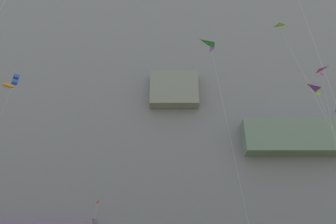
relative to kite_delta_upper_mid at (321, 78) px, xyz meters
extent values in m
cube|color=gray|center=(-17.76, 30.50, 7.45)|extent=(180.00, 20.30, 67.11)
cube|color=gray|center=(-17.76, 19.15, 11.11)|extent=(9.27, 2.20, 7.47)
cube|color=slate|center=(2.87, 19.55, 0.78)|extent=(16.84, 4.07, 6.15)
pyramid|color=#CC3399|center=(0.04, 0.00, 0.90)|extent=(1.59, 1.76, 0.31)
cube|color=#CC3399|center=(0.44, 0.25, 0.81)|extent=(0.40, 0.27, 0.47)
pyramid|color=#8CCC33|center=(-6.80, -6.95, 2.04)|extent=(1.13, 0.90, 0.11)
cube|color=yellow|center=(-6.71, -6.64, 1.93)|extent=(0.10, 0.26, 0.29)
cylinder|color=silver|center=(-5.32, -8.64, -12.03)|extent=(2.80, 4.02, 27.92)
ellipsoid|color=orange|center=(-32.80, -9.36, -7.51)|extent=(1.03, 0.90, 0.38)
pyramid|color=green|center=(-13.94, -6.36, -0.42)|extent=(2.03, 1.99, 0.44)
cube|color=purple|center=(-14.30, -5.95, -0.49)|extent=(0.40, 0.44, 0.57)
cylinder|color=silver|center=(-13.33, -6.97, -13.24)|extent=(1.96, 2.05, 25.50)
pyramid|color=#8CCC33|center=(-26.52, 3.80, -14.20)|extent=(1.20, 1.35, 0.31)
cube|color=red|center=(-26.83, 3.98, -14.23)|extent=(0.33, 0.21, 0.38)
pyramid|color=purple|center=(-3.38, -5.41, -5.53)|extent=(1.82, 1.82, 0.42)
cube|color=#8CCC33|center=(-3.73, -5.07, -5.59)|extent=(0.39, 0.38, 0.52)
cylinder|color=silver|center=(-8.14, -14.40, -9.36)|extent=(1.25, 0.50, 33.24)
cube|color=blue|center=(-41.26, 5.87, 4.44)|extent=(1.03, 1.03, 0.51)
cube|color=blue|center=(-41.26, 5.87, 3.50)|extent=(1.03, 1.03, 0.51)
cylinder|color=black|center=(-40.93, 5.87, 3.97)|extent=(0.03, 0.03, 1.38)
cylinder|color=black|center=(-41.59, 5.87, 3.97)|extent=(0.03, 0.03, 1.38)
camera|label=1|loc=(-18.93, -32.00, -23.00)|focal=33.86mm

